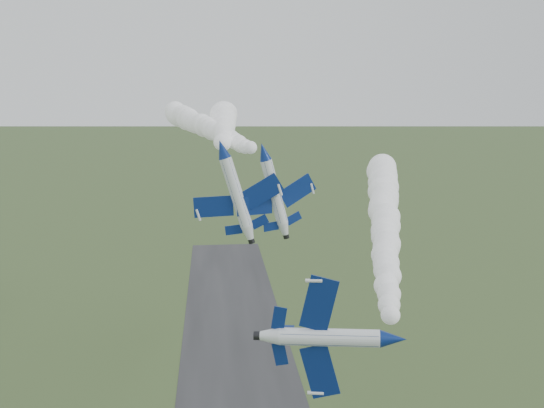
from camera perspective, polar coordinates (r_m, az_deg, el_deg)
The scene contains 6 objects.
jet_lead at distance 52.58m, azimuth 11.41°, elevation -12.40°, with size 5.67×12.81×10.67m.
smoke_trail_jet_lead at distance 88.85m, azimuth 10.52°, elevation -1.01°, with size 5.49×71.25×5.49m, color white, non-canonical shape.
jet_pair_left at distance 77.86m, azimuth -4.72°, elevation 5.20°, with size 11.40×14.26×4.51m.
smoke_trail_jet_pair_left at distance 111.06m, azimuth -4.62°, elevation 7.37°, with size 5.55×59.60×5.55m, color white, non-canonical shape.
jet_pair_right at distance 78.56m, azimuth -0.78°, elevation 4.96°, with size 10.99×13.31×4.12m.
smoke_trail_jet_pair_right at distance 110.60m, azimuth -6.36°, elevation 7.26°, with size 4.68×59.71×4.68m, color white, non-canonical shape.
Camera 1 is at (-4.73, -58.23, 55.57)m, focal length 40.00 mm.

